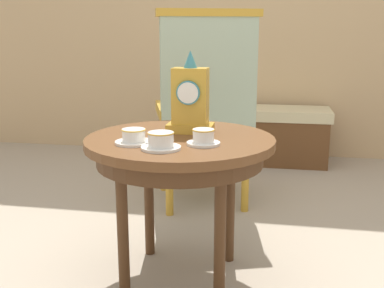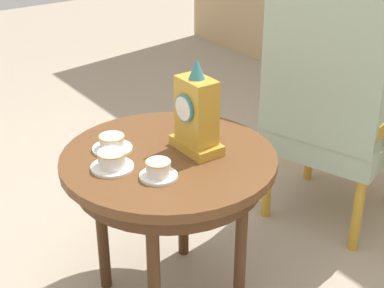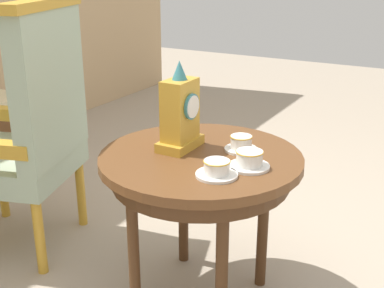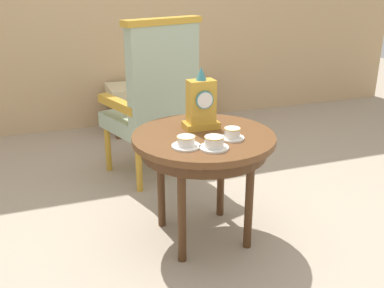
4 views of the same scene
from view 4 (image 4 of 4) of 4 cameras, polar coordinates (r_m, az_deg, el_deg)
The scene contains 8 objects.
ground_plane at distance 2.62m, azimuth 3.51°, elevation -11.39°, with size 10.00×10.00×0.00m, color tan.
side_table at distance 2.36m, azimuth 1.49°, elevation -0.41°, with size 0.76×0.76×0.61m.
teacup_left at distance 2.16m, azimuth -0.76°, elevation 0.22°, with size 0.14×0.14×0.06m.
teacup_right at distance 2.14m, azimuth 2.84°, elevation 0.12°, with size 0.14×0.14×0.06m.
teacup_center at distance 2.28m, azimuth 5.15°, elevation 1.29°, with size 0.13×0.13×0.06m.
mantel_clock at distance 2.40m, azimuth 1.17°, elevation 5.09°, with size 0.19×0.11×0.34m.
armchair at distance 3.11m, azimuth -4.76°, elevation 5.78°, with size 0.68×0.67×1.14m.
window_bench at distance 4.29m, azimuth -4.03°, elevation 4.93°, with size 0.98×0.40×0.44m.
Camera 4 is at (-0.90, -2.03, 1.40)m, focal length 41.83 mm.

